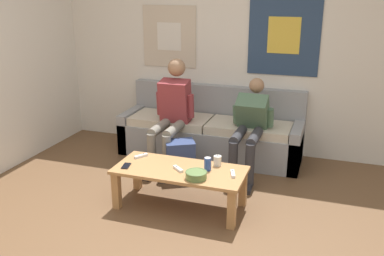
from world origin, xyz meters
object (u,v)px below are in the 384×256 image
at_px(game_controller_near_left, 141,156).
at_px(cell_phone, 126,166).
at_px(drink_can_blue, 208,164).
at_px(couch, 211,133).
at_px(game_controller_near_right, 233,174).
at_px(person_seated_teen, 250,125).
at_px(backpack, 180,160).
at_px(game_controller_far_center, 178,169).
at_px(coffee_table, 180,175).
at_px(ceramic_bowl, 196,175).
at_px(pillar_candle, 218,161).
at_px(person_seated_adult, 172,110).

distance_m(game_controller_near_left, cell_phone, 0.26).
bearing_deg(game_controller_near_left, drink_can_blue, -7.05).
height_order(couch, game_controller_near_right, couch).
relative_size(person_seated_teen, cell_phone, 7.06).
bearing_deg(backpack, game_controller_far_center, -70.93).
bearing_deg(backpack, game_controller_near_right, -39.33).
relative_size(coffee_table, ceramic_bowl, 6.28).
bearing_deg(coffee_table, game_controller_near_left, 162.84).
xyz_separation_m(pillar_candle, cell_phone, (-0.82, -0.31, -0.04)).
relative_size(backpack, game_controller_near_left, 3.01).
xyz_separation_m(drink_can_blue, game_controller_near_left, (-0.73, 0.09, -0.05)).
relative_size(person_seated_adult, game_controller_far_center, 9.36).
distance_m(person_seated_teen, drink_can_blue, 0.99).
relative_size(couch, cell_phone, 15.19).
relative_size(backpack, game_controller_far_center, 3.18).
distance_m(drink_can_blue, cell_phone, 0.78).
bearing_deg(drink_can_blue, game_controller_near_left, 172.95).
bearing_deg(person_seated_teen, game_controller_near_right, -86.98).
bearing_deg(coffee_table, person_seated_teen, 66.03).
distance_m(pillar_candle, drink_can_blue, 0.15).
distance_m(person_seated_teen, game_controller_near_right, 1.00).
distance_m(person_seated_adult, pillar_candle, 1.13).
xyz_separation_m(ceramic_bowl, cell_phone, (-0.72, 0.04, -0.03)).
relative_size(drink_can_blue, game_controller_near_left, 0.89).
bearing_deg(coffee_table, person_seated_adult, 115.37).
height_order(person_seated_teen, game_controller_far_center, person_seated_teen).
height_order(couch, drink_can_blue, couch).
height_order(person_seated_adult, game_controller_far_center, person_seated_adult).
distance_m(pillar_candle, cell_phone, 0.87).
height_order(coffee_table, person_seated_adult, person_seated_adult).
relative_size(ceramic_bowl, pillar_candle, 1.82).
distance_m(couch, person_seated_adult, 0.66).
height_order(ceramic_bowl, drink_can_blue, drink_can_blue).
bearing_deg(person_seated_adult, person_seated_teen, 2.08).
height_order(game_controller_near_right, game_controller_far_center, same).
distance_m(pillar_candle, game_controller_far_center, 0.39).
xyz_separation_m(person_seated_adult, game_controller_far_center, (0.46, -1.01, -0.26)).
distance_m(person_seated_adult, game_controller_far_center, 1.14).
xyz_separation_m(game_controller_near_left, game_controller_near_right, (0.97, -0.12, 0.00)).
bearing_deg(game_controller_near_right, game_controller_near_left, 172.99).
distance_m(backpack, cell_phone, 0.82).
xyz_separation_m(coffee_table, person_seated_adult, (-0.47, 0.98, 0.33)).
xyz_separation_m(couch, ceramic_bowl, (0.32, -1.54, 0.15)).
bearing_deg(game_controller_near_right, backpack, 140.67).
bearing_deg(coffee_table, cell_phone, -167.37).
bearing_deg(ceramic_bowl, game_controller_far_center, 150.59).
distance_m(person_seated_teen, pillar_candle, 0.84).
bearing_deg(coffee_table, ceramic_bowl, -36.13).
relative_size(person_seated_adult, ceramic_bowl, 6.28).
relative_size(coffee_table, game_controller_near_right, 8.36).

